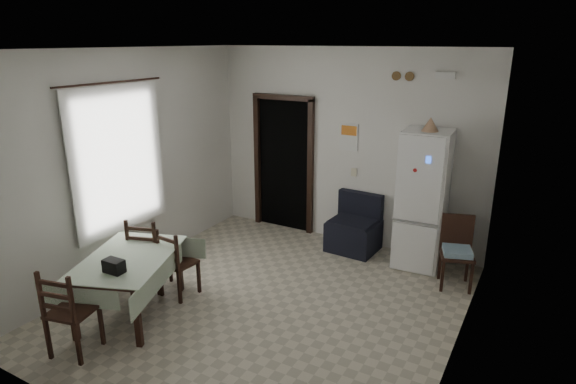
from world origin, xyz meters
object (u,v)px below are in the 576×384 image
(fridge, at_px, (423,200))
(dining_table, at_px, (131,285))
(corner_chair, at_px, (457,253))
(dining_chair_far_right, at_px, (179,262))
(navy_seat, at_px, (354,224))
(dining_chair_far_left, at_px, (150,252))
(dining_chair_near_head, at_px, (72,310))

(fridge, relative_size, dining_table, 1.40)
(dining_table, bearing_deg, fridge, 28.08)
(corner_chair, bearing_deg, dining_chair_far_right, -165.17)
(fridge, bearing_deg, dining_chair_far_right, -139.08)
(navy_seat, height_order, corner_chair, corner_chair)
(dining_chair_far_left, bearing_deg, dining_table, 96.06)
(corner_chair, bearing_deg, dining_chair_far_left, -168.29)
(dining_chair_far_right, bearing_deg, dining_chair_far_left, 9.24)
(fridge, height_order, navy_seat, fridge)
(dining_chair_far_left, bearing_deg, corner_chair, -168.92)
(navy_seat, distance_m, dining_chair_far_right, 2.63)
(fridge, relative_size, dining_chair_far_right, 2.17)
(corner_chair, distance_m, dining_chair_far_left, 3.82)
(navy_seat, xyz_separation_m, dining_table, (-1.54, -2.85, -0.06))
(dining_chair_far_right, bearing_deg, dining_table, 77.73)
(fridge, xyz_separation_m, dining_chair_far_left, (-2.75, -2.29, -0.46))
(fridge, distance_m, navy_seat, 1.10)
(dining_table, bearing_deg, dining_chair_far_left, 93.74)
(dining_chair_near_head, bearing_deg, dining_chair_far_left, -90.29)
(fridge, xyz_separation_m, dining_chair_far_right, (-2.31, -2.26, -0.51))
(navy_seat, distance_m, corner_chair, 1.59)
(dining_table, relative_size, dining_chair_near_head, 1.43)
(navy_seat, bearing_deg, dining_chair_near_head, -108.97)
(dining_table, bearing_deg, dining_chair_near_head, -107.13)
(fridge, distance_m, corner_chair, 0.86)
(navy_seat, xyz_separation_m, corner_chair, (1.53, -0.41, 0.04))
(corner_chair, distance_m, dining_chair_far_right, 3.43)
(dining_chair_near_head, bearing_deg, dining_table, -99.43)
(corner_chair, xyz_separation_m, dining_chair_near_head, (-3.02, -3.23, 0.02))
(navy_seat, height_order, dining_table, navy_seat)
(fridge, bearing_deg, navy_seat, 176.60)
(dining_table, xyz_separation_m, dining_chair_near_head, (0.05, -0.79, 0.12))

